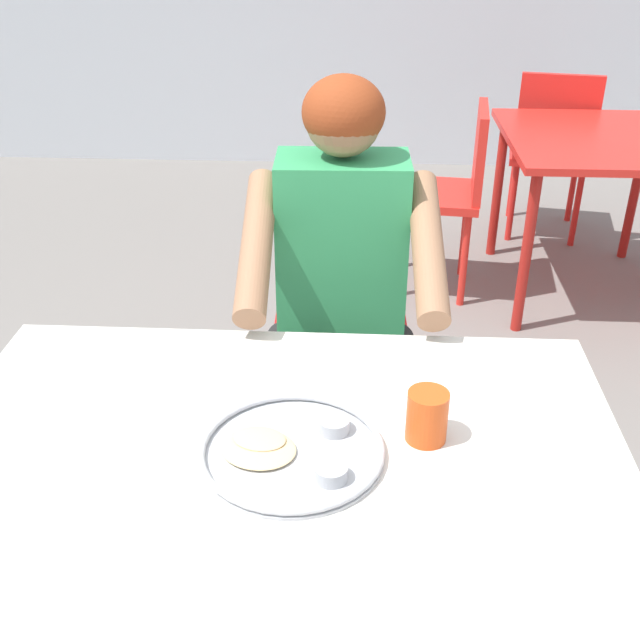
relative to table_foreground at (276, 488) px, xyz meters
name	(u,v)px	position (x,y,z in m)	size (l,w,h in m)	color
table_foreground	(276,488)	(0.00, 0.00, 0.00)	(1.28, 0.91, 0.72)	silver
thali_tray	(291,450)	(0.03, 0.02, 0.07)	(0.33, 0.33, 0.03)	#B7BABF
drinking_cup	(427,415)	(0.27, 0.08, 0.12)	(0.08, 0.08, 0.10)	#D84C19
chair_foreground	(341,320)	(0.09, 0.93, -0.17)	(0.42, 0.42, 0.83)	red
diner_foreground	(341,278)	(0.10, 0.72, 0.07)	(0.50, 0.56, 1.23)	black
table_background_red	(597,157)	(1.13, 2.15, -0.03)	(0.77, 0.89, 0.71)	red
chair_red_left	(447,185)	(0.51, 2.14, -0.17)	(0.48, 0.44, 0.83)	red
chair_red_far	(552,144)	(1.09, 2.78, -0.16)	(0.47, 0.49, 0.86)	red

